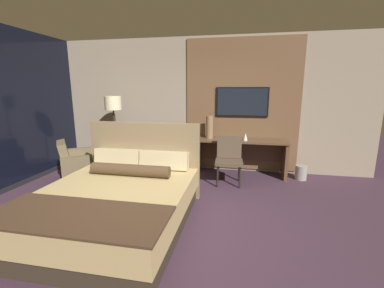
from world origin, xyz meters
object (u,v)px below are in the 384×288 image
armchair_by_window (81,166)px  vase_tall (210,127)px  tv (242,102)px  desk_chair (229,156)px  floor_lamp (113,109)px  bed (117,201)px  vase_short (245,137)px  waste_bin (301,172)px  desk (240,150)px

armchair_by_window → vase_tall: (2.37, 0.94, 0.70)m
tv → desk_chair: size_ratio=1.22×
desk_chair → floor_lamp: bearing=170.3°
armchair_by_window → vase_tall: 2.65m
desk_chair → vase_tall: size_ratio=1.90×
bed → vase_short: bed is taller
bed → vase_short: size_ratio=15.03×
desk_chair → waste_bin: (1.38, 0.43, -0.37)m
tv → armchair_by_window: bearing=-158.8°
vase_short → floor_lamp: bearing=-176.6°
bed → waste_bin: 3.54m
tv → desk_chair: 1.24m
tv → desk_chair: tv is taller
desk → tv: size_ratio=1.71×
desk_chair → armchair_by_window: desk_chair is taller
waste_bin → desk_chair: bearing=-162.7°
vase_short → waste_bin: vase_short is taller
vase_tall → tv: bearing=19.7°
bed → tv: size_ratio=2.08×
bed → floor_lamp: size_ratio=1.39×
vase_short → waste_bin: (1.09, 0.00, -0.67)m
desk_chair → armchair_by_window: bearing=-175.0°
bed → floor_lamp: 2.57m
tv → desk_chair: bearing=-104.5°
desk → waste_bin: 1.25m
desk_chair → vase_short: bearing=52.5°
desk → desk_chair: 0.57m
desk → floor_lamp: size_ratio=1.14×
desk_chair → vase_short: (0.29, 0.43, 0.30)m
desk → vase_short: size_ratio=12.40×
desk → floor_lamp: 2.76m
armchair_by_window → floor_lamp: (0.39, 0.68, 1.06)m
tv → floor_lamp: size_ratio=0.67×
armchair_by_window → vase_tall: size_ratio=2.38×
bed → desk_chair: 2.27m
desk_chair → floor_lamp: floor_lamp is taller
desk → armchair_by_window: (-3.01, -0.95, -0.24)m
floor_lamp → armchair_by_window: bearing=-119.6°
bed → desk_chair: size_ratio=2.53×
tv → vase_tall: (-0.63, -0.23, -0.51)m
desk_chair → floor_lamp: size_ratio=0.55×
tv → desk: bearing=-90.0°
waste_bin → vase_tall: bearing=177.0°
bed → desk_chair: (1.34, 1.82, 0.20)m
bed → desk_chair: bed is taller
floor_lamp → waste_bin: bearing=2.5°
bed → desk: size_ratio=1.21×
vase_tall → floor_lamp: bearing=-172.6°
tv → bed: bearing=-120.8°
desk → armchair_by_window: armchair_by_window is taller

